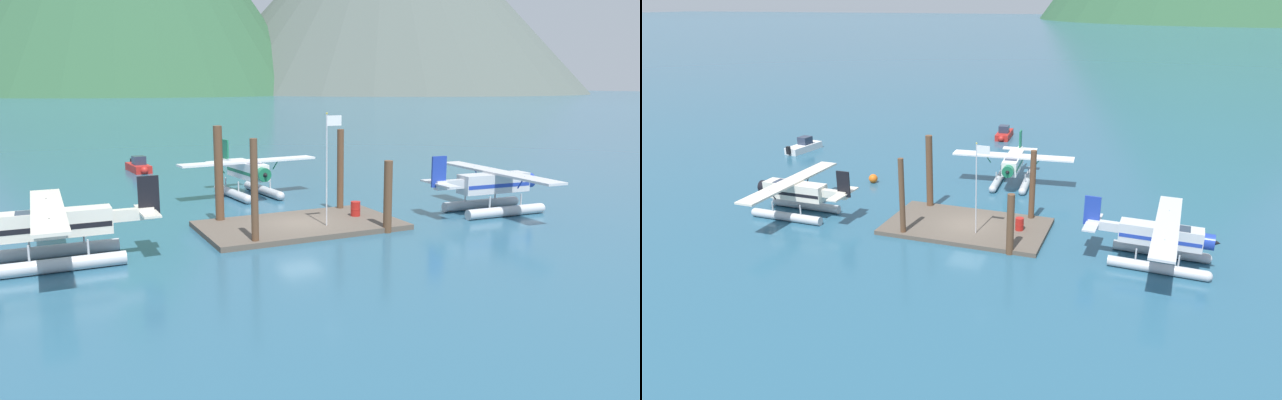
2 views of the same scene
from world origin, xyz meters
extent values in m
plane|color=#285670|center=(0.00, 0.00, 0.00)|extent=(1200.00, 1200.00, 0.00)
cube|color=brown|center=(0.00, 0.00, 0.15)|extent=(11.32, 6.41, 0.30)
cylinder|color=brown|center=(-3.68, -2.70, 2.75)|extent=(0.38, 0.38, 5.50)
cylinder|color=brown|center=(3.93, -3.11, 2.02)|extent=(0.47, 0.47, 4.03)
cylinder|color=brown|center=(-3.92, 2.74, 2.90)|extent=(0.51, 0.51, 5.80)
cylinder|color=brown|center=(4.02, 2.73, 2.67)|extent=(0.42, 0.42, 5.35)
cylinder|color=silver|center=(1.08, -1.26, 3.41)|extent=(0.08, 0.08, 6.22)
cube|color=white|center=(1.53, -1.26, 6.17)|extent=(0.90, 0.03, 0.56)
sphere|color=gold|center=(1.08, -1.26, 6.57)|extent=(0.10, 0.10, 0.10)
cylinder|color=#AD1E19|center=(3.76, 0.22, 0.74)|extent=(0.58, 0.58, 0.88)
torus|color=#AD1E19|center=(3.76, 0.22, 0.74)|extent=(0.62, 0.62, 0.04)
sphere|color=orange|center=(-11.14, 7.10, 0.39)|extent=(0.78, 0.78, 0.78)
cylinder|color=#B7BABF|center=(1.82, 10.97, 0.32)|extent=(1.15, 5.64, 0.64)
sphere|color=#B7BABF|center=(2.07, 8.18, 0.32)|extent=(0.64, 0.64, 0.64)
cylinder|color=#B7BABF|center=(-0.67, 10.74, 0.32)|extent=(1.15, 5.64, 0.64)
sphere|color=#B7BABF|center=(-0.42, 7.95, 0.32)|extent=(0.64, 0.64, 0.64)
cylinder|color=#B7BABF|center=(1.93, 9.77, 0.99)|extent=(0.10, 0.10, 0.70)
cylinder|color=#B7BABF|center=(1.71, 12.16, 0.99)|extent=(0.10, 0.10, 0.70)
cylinder|color=#B7BABF|center=(-0.56, 9.54, 0.99)|extent=(0.10, 0.10, 0.70)
cylinder|color=#B7BABF|center=(-0.78, 11.94, 0.99)|extent=(0.10, 0.10, 0.70)
cube|color=white|center=(0.57, 10.85, 1.94)|extent=(1.67, 4.89, 1.20)
cube|color=#196B47|center=(0.57, 10.85, 1.84)|extent=(1.68, 4.80, 0.24)
cube|color=#283347|center=(0.67, 9.78, 2.27)|extent=(1.15, 1.19, 0.56)
cube|color=white|center=(0.60, 10.56, 2.61)|extent=(10.48, 2.34, 0.14)
cylinder|color=#196B47|center=(2.79, 10.76, 2.27)|extent=(0.63, 0.14, 0.84)
cylinder|color=#196B47|center=(-1.59, 10.35, 2.27)|extent=(0.63, 0.14, 0.84)
cylinder|color=#196B47|center=(0.82, 8.17, 1.94)|extent=(1.01, 0.68, 0.96)
cone|color=black|center=(0.86, 7.72, 1.94)|extent=(0.39, 0.38, 0.36)
cube|color=white|center=(0.28, 14.09, 2.04)|extent=(0.64, 2.23, 0.56)
cube|color=#196B47|center=(0.19, 14.99, 2.89)|extent=(0.21, 1.01, 1.90)
cube|color=white|center=(0.20, 14.89, 2.14)|extent=(3.26, 1.09, 0.10)
cylinder|color=#B7BABF|center=(12.90, -0.28, 0.32)|extent=(5.63, 0.94, 0.64)
sphere|color=#B7BABF|center=(15.69, -0.43, 0.32)|extent=(0.64, 0.64, 0.64)
cylinder|color=#B7BABF|center=(12.76, -2.77, 0.32)|extent=(5.63, 0.94, 0.64)
sphere|color=#B7BABF|center=(15.56, -2.92, 0.32)|extent=(0.64, 0.64, 0.64)
cylinder|color=#B7BABF|center=(14.10, -0.34, 0.99)|extent=(0.10, 0.10, 0.70)
cylinder|color=#B7BABF|center=(11.70, -0.21, 0.99)|extent=(0.10, 0.10, 0.70)
cylinder|color=#B7BABF|center=(13.96, -2.84, 0.99)|extent=(0.10, 0.10, 0.70)
cylinder|color=#B7BABF|center=(11.57, -2.71, 0.99)|extent=(0.10, 0.10, 0.70)
cube|color=silver|center=(12.83, -1.53, 1.94)|extent=(4.86, 1.49, 1.20)
cube|color=#1E389E|center=(12.83, -1.53, 1.84)|extent=(4.76, 1.51, 0.24)
cube|color=#283347|center=(13.91, -1.58, 2.27)|extent=(1.15, 1.11, 0.56)
cube|color=silver|center=(13.13, -1.54, 2.61)|extent=(1.95, 10.46, 0.14)
cylinder|color=#1E389E|center=(13.25, 0.66, 2.27)|extent=(0.11, 0.63, 0.84)
cylinder|color=#1E389E|center=(13.01, -3.74, 2.27)|extent=(0.11, 0.63, 0.84)
cylinder|color=#1E389E|center=(15.53, -1.67, 1.94)|extent=(0.65, 0.99, 0.96)
cone|color=black|center=(15.98, -1.69, 1.94)|extent=(0.37, 0.38, 0.36)
cube|color=silver|center=(9.59, -1.35, 2.04)|extent=(2.22, 0.56, 0.56)
cube|color=#1E389E|center=(8.69, -1.30, 2.89)|extent=(1.00, 0.17, 1.90)
cube|color=silver|center=(8.79, -1.31, 2.14)|extent=(0.97, 3.24, 0.10)
cylinder|color=#B7BABF|center=(-12.85, -3.00, 0.32)|extent=(5.60, 0.66, 0.64)
sphere|color=#B7BABF|center=(-15.65, -2.99, 0.32)|extent=(0.64, 0.64, 0.64)
cylinder|color=#B7BABF|center=(-12.84, -0.50, 0.32)|extent=(5.60, 0.66, 0.64)
sphere|color=#B7BABF|center=(-15.64, -0.49, 0.32)|extent=(0.64, 0.64, 0.64)
cylinder|color=#B7BABF|center=(-14.05, -2.99, 0.99)|extent=(0.10, 0.10, 0.70)
cylinder|color=#B7BABF|center=(-11.65, -3.00, 0.99)|extent=(0.10, 0.10, 0.70)
cylinder|color=#B7BABF|center=(-14.04, -0.49, 0.99)|extent=(0.10, 0.10, 0.70)
cylinder|color=#B7BABF|center=(-11.65, -0.50, 0.99)|extent=(0.10, 0.10, 0.70)
cube|color=silver|center=(-12.85, -1.75, 1.94)|extent=(4.80, 1.26, 1.20)
cube|color=black|center=(-12.85, -1.75, 1.84)|extent=(4.71, 1.28, 0.24)
cube|color=#283347|center=(-13.93, -1.74, 2.27)|extent=(1.10, 1.06, 0.56)
cube|color=silver|center=(-13.15, -1.75, 2.61)|extent=(1.43, 10.40, 0.14)
cylinder|color=black|center=(-13.16, -3.95, 2.27)|extent=(0.08, 0.62, 0.84)
cylinder|color=black|center=(-13.14, 0.45, 2.27)|extent=(0.08, 0.62, 0.84)
cylinder|color=black|center=(-15.55, -1.74, 1.94)|extent=(0.60, 0.96, 0.96)
cone|color=black|center=(-16.00, -1.74, 1.94)|extent=(0.35, 0.36, 0.36)
cube|color=silver|center=(-9.60, -1.76, 2.04)|extent=(2.20, 0.45, 0.56)
cube|color=black|center=(-8.70, -1.76, 2.89)|extent=(1.00, 0.12, 1.90)
cube|color=silver|center=(-8.80, -1.76, 2.14)|extent=(0.81, 3.20, 0.10)
cube|color=silver|center=(-23.31, 14.43, 0.35)|extent=(2.02, 4.36, 0.70)
sphere|color=silver|center=(-23.04, 16.51, 0.35)|extent=(0.70, 0.70, 0.70)
cube|color=#283347|center=(-23.27, 14.73, 1.10)|extent=(1.24, 1.33, 0.80)
cube|color=black|center=(-23.60, 12.17, 0.60)|extent=(0.40, 0.36, 0.80)
cube|color=#B2231E|center=(-4.63, 27.37, 0.35)|extent=(1.88, 4.32, 0.70)
sphere|color=#B2231E|center=(-4.44, 25.28, 0.35)|extent=(0.70, 0.70, 0.70)
cube|color=#283347|center=(-4.61, 27.07, 1.10)|extent=(1.20, 1.30, 0.80)
cube|color=black|center=(-4.84, 29.64, 0.60)|extent=(0.39, 0.35, 0.80)
camera|label=1|loc=(-13.54, -30.83, 8.15)|focal=33.75mm
camera|label=2|loc=(11.61, -34.37, 15.28)|focal=31.13mm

